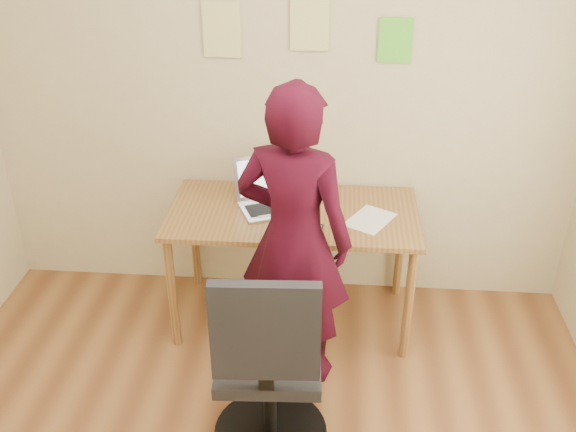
# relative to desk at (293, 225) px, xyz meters

# --- Properties ---
(room) EXTENTS (3.58, 3.58, 2.78)m
(room) POSITION_rel_desk_xyz_m (-0.09, -1.38, 0.70)
(room) COLOR brown
(room) RESTS_ON ground
(desk) EXTENTS (1.40, 0.70, 0.74)m
(desk) POSITION_rel_desk_xyz_m (0.00, 0.00, 0.00)
(desk) COLOR olive
(desk) RESTS_ON ground
(laptop) EXTENTS (0.46, 0.44, 0.26)m
(laptop) POSITION_rel_desk_xyz_m (-0.13, 0.06, 0.14)
(laptop) COLOR #B9B9C1
(laptop) RESTS_ON desk
(paper_sheet) EXTENTS (0.31, 0.34, 0.00)m
(paper_sheet) POSITION_rel_desk_xyz_m (0.43, -0.06, 0.09)
(paper_sheet) COLOR white
(paper_sheet) RESTS_ON desk
(phone) EXTENTS (0.08, 0.13, 0.01)m
(phone) POSITION_rel_desk_xyz_m (0.14, -0.21, 0.09)
(phone) COLOR black
(phone) RESTS_ON desk
(wall_note_left) EXTENTS (0.21, 0.00, 0.30)m
(wall_note_left) POSITION_rel_desk_xyz_m (-0.42, 0.36, 1.00)
(wall_note_left) COLOR #DBD883
(wall_note_left) RESTS_ON room
(wall_note_mid) EXTENTS (0.21, 0.00, 0.30)m
(wall_note_mid) POSITION_rel_desk_xyz_m (0.06, 0.36, 1.04)
(wall_note_mid) COLOR #DBD883
(wall_note_mid) RESTS_ON room
(wall_note_right) EXTENTS (0.18, 0.00, 0.24)m
(wall_note_right) POSITION_rel_desk_xyz_m (0.52, 0.36, 0.96)
(wall_note_right) COLOR #5EDA31
(wall_note_right) RESTS_ON room
(office_chair) EXTENTS (0.55, 0.55, 1.06)m
(office_chair) POSITION_rel_desk_xyz_m (-0.04, -1.00, -0.20)
(office_chair) COLOR black
(office_chair) RESTS_ON ground
(person) EXTENTS (0.68, 0.54, 1.64)m
(person) POSITION_rel_desk_xyz_m (0.04, -0.43, 0.16)
(person) COLOR #330715
(person) RESTS_ON ground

